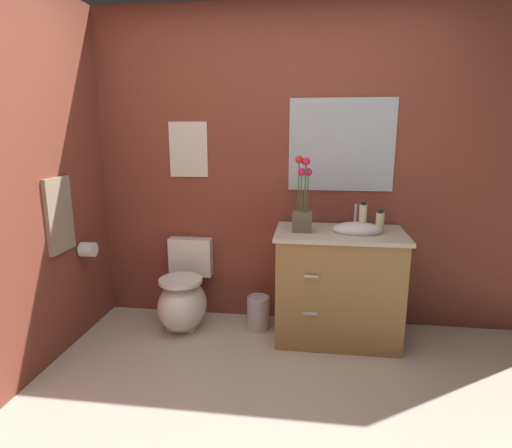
% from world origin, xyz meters
% --- Properties ---
extents(ground_plane, '(9.75, 9.75, 0.00)m').
position_xyz_m(ground_plane, '(0.00, 0.00, 0.00)').
color(ground_plane, beige).
extents(wall_back, '(4.55, 0.05, 2.50)m').
position_xyz_m(wall_back, '(0.20, 1.55, 1.25)').
color(wall_back, brown).
rests_on(wall_back, ground_plane).
extents(wall_left, '(0.05, 4.27, 2.50)m').
position_xyz_m(wall_left, '(-1.49, 0.46, 1.25)').
color(wall_left, brown).
rests_on(wall_left, ground_plane).
extents(toilet, '(0.38, 0.59, 0.69)m').
position_xyz_m(toilet, '(-0.72, 1.25, 0.24)').
color(toilet, white).
rests_on(toilet, ground_plane).
extents(vanity_cabinet, '(0.94, 0.56, 1.02)m').
position_xyz_m(vanity_cabinet, '(0.49, 1.22, 0.43)').
color(vanity_cabinet, '#9E7242').
rests_on(vanity_cabinet, ground_plane).
extents(flower_vase, '(0.14, 0.14, 0.55)m').
position_xyz_m(flower_vase, '(0.21, 1.20, 1.01)').
color(flower_vase, brown).
rests_on(flower_vase, vanity_cabinet).
extents(soap_bottle, '(0.06, 0.06, 0.17)m').
position_xyz_m(soap_bottle, '(0.77, 1.23, 0.92)').
color(soap_bottle, beige).
rests_on(soap_bottle, vanity_cabinet).
extents(lotion_bottle, '(0.06, 0.06, 0.22)m').
position_xyz_m(lotion_bottle, '(0.65, 1.25, 0.94)').
color(lotion_bottle, beige).
rests_on(lotion_bottle, vanity_cabinet).
extents(trash_bin, '(0.18, 0.18, 0.27)m').
position_xyz_m(trash_bin, '(-0.12, 1.28, 0.14)').
color(trash_bin, '#B7B7BC').
rests_on(trash_bin, ground_plane).
extents(wall_poster, '(0.31, 0.01, 0.44)m').
position_xyz_m(wall_poster, '(-0.72, 1.52, 1.41)').
color(wall_poster, silver).
extents(wall_mirror, '(0.80, 0.01, 0.70)m').
position_xyz_m(wall_mirror, '(0.49, 1.52, 1.45)').
color(wall_mirror, '#B2BCC6').
extents(hanging_towel, '(0.03, 0.28, 0.52)m').
position_xyz_m(hanging_towel, '(-1.45, 0.83, 0.99)').
color(hanging_towel, gray).
extents(toilet_paper_roll, '(0.11, 0.11, 0.11)m').
position_xyz_m(toilet_paper_roll, '(-1.39, 1.05, 0.68)').
color(toilet_paper_roll, white).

